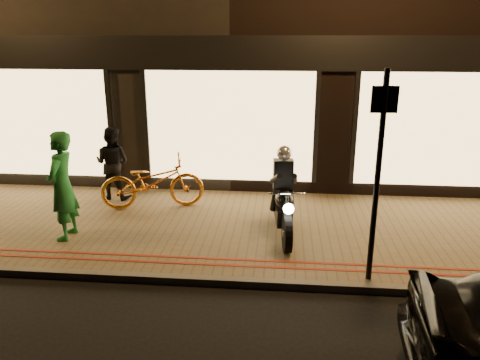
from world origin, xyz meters
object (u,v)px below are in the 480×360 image
Objects in this scene: sign_post at (378,168)px; motorcycle at (283,202)px; person_green at (62,186)px; bicycle_gold at (153,182)px.

motorcycle is at bearing 130.75° from sign_post.
person_green reaches higher than motorcycle.
person_green is at bearing 168.88° from sign_post.
motorcycle reaches higher than bicycle_gold.
person_green is (-3.76, -0.48, 0.33)m from motorcycle.
sign_post reaches higher than person_green.
motorcycle is 0.94× the size of bicycle_gold.
motorcycle is at bearing -128.37° from bicycle_gold.
motorcycle is 0.65× the size of sign_post.
bicycle_gold is at bearing 151.17° from motorcycle.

